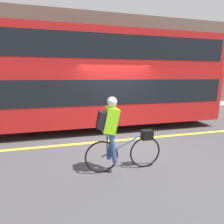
{
  "coord_description": "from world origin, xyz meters",
  "views": [
    {
      "loc": [
        -1.61,
        -5.12,
        2.12
      ],
      "look_at": [
        -0.35,
        0.02,
        1.03
      ],
      "focal_mm": 28.0,
      "sensor_mm": 36.0,
      "label": 1
    }
  ],
  "objects_px": {
    "bus": "(106,77)",
    "trash_bin": "(147,99)",
    "cyclist_on_bike": "(117,133)",
    "street_sign_post": "(28,89)"
  },
  "relations": [
    {
      "from": "bus",
      "to": "trash_bin",
      "type": "xyz_separation_m",
      "value": [
        3.57,
        3.66,
        -1.5
      ]
    },
    {
      "from": "cyclist_on_bike",
      "to": "trash_bin",
      "type": "bearing_deg",
      "value": 60.67
    },
    {
      "from": "trash_bin",
      "to": "bus",
      "type": "bearing_deg",
      "value": -134.29
    },
    {
      "from": "bus",
      "to": "trash_bin",
      "type": "bearing_deg",
      "value": 45.71
    },
    {
      "from": "bus",
      "to": "street_sign_post",
      "type": "relative_size",
      "value": 4.02
    },
    {
      "from": "bus",
      "to": "cyclist_on_bike",
      "type": "relative_size",
      "value": 5.18
    },
    {
      "from": "cyclist_on_bike",
      "to": "trash_bin",
      "type": "relative_size",
      "value": 1.8
    },
    {
      "from": "cyclist_on_bike",
      "to": "street_sign_post",
      "type": "distance_m",
      "value": 7.95
    },
    {
      "from": "bus",
      "to": "cyclist_on_bike",
      "type": "distance_m",
      "value": 3.82
    },
    {
      "from": "trash_bin",
      "to": "street_sign_post",
      "type": "bearing_deg",
      "value": -179.95
    }
  ]
}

